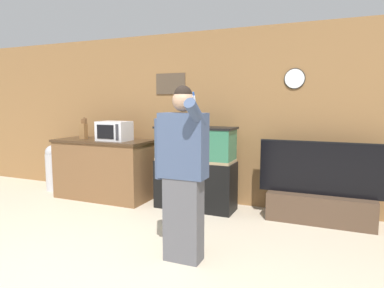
{
  "coord_description": "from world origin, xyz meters",
  "views": [
    {
      "loc": [
        1.97,
        -2.11,
        1.53
      ],
      "look_at": [
        0.41,
        1.55,
        1.05
      ],
      "focal_mm": 32.0,
      "sensor_mm": 36.0,
      "label": 1
    }
  ],
  "objects_px": {
    "knife_block": "(83,130)",
    "aquarium_on_stand": "(195,168)",
    "trash_bin": "(53,167)",
    "tv_on_stand": "(320,199)",
    "microwave": "(114,131)",
    "person_standing": "(182,171)",
    "counter_island": "(104,169)"
  },
  "relations": [
    {
      "from": "tv_on_stand",
      "to": "knife_block",
      "type": "bearing_deg",
      "value": -177.37
    },
    {
      "from": "counter_island",
      "to": "knife_block",
      "type": "bearing_deg",
      "value": -176.78
    },
    {
      "from": "knife_block",
      "to": "aquarium_on_stand",
      "type": "relative_size",
      "value": 0.3
    },
    {
      "from": "microwave",
      "to": "trash_bin",
      "type": "distance_m",
      "value": 1.55
    },
    {
      "from": "microwave",
      "to": "person_standing",
      "type": "xyz_separation_m",
      "value": [
        1.84,
        -1.48,
        -0.21
      ]
    },
    {
      "from": "microwave",
      "to": "knife_block",
      "type": "bearing_deg",
      "value": 179.07
    },
    {
      "from": "microwave",
      "to": "tv_on_stand",
      "type": "bearing_deg",
      "value": 3.35
    },
    {
      "from": "counter_island",
      "to": "aquarium_on_stand",
      "type": "relative_size",
      "value": 1.32
    },
    {
      "from": "microwave",
      "to": "knife_block",
      "type": "xyz_separation_m",
      "value": [
        -0.61,
        0.01,
        -0.01
      ]
    },
    {
      "from": "knife_block",
      "to": "trash_bin",
      "type": "relative_size",
      "value": 0.44
    },
    {
      "from": "knife_block",
      "to": "trash_bin",
      "type": "distance_m",
      "value": 1.03
    },
    {
      "from": "knife_block",
      "to": "person_standing",
      "type": "distance_m",
      "value": 2.87
    },
    {
      "from": "counter_island",
      "to": "trash_bin",
      "type": "relative_size",
      "value": 1.98
    },
    {
      "from": "aquarium_on_stand",
      "to": "tv_on_stand",
      "type": "distance_m",
      "value": 1.72
    },
    {
      "from": "knife_block",
      "to": "trash_bin",
      "type": "xyz_separation_m",
      "value": [
        -0.77,
        0.09,
        -0.67
      ]
    },
    {
      "from": "person_standing",
      "to": "microwave",
      "type": "bearing_deg",
      "value": 141.24
    },
    {
      "from": "microwave",
      "to": "aquarium_on_stand",
      "type": "xyz_separation_m",
      "value": [
        1.33,
        0.09,
        -0.5
      ]
    },
    {
      "from": "counter_island",
      "to": "aquarium_on_stand",
      "type": "distance_m",
      "value": 1.58
    },
    {
      "from": "person_standing",
      "to": "trash_bin",
      "type": "xyz_separation_m",
      "value": [
        -3.22,
        1.58,
        -0.47
      ]
    },
    {
      "from": "counter_island",
      "to": "microwave",
      "type": "distance_m",
      "value": 0.67
    },
    {
      "from": "counter_island",
      "to": "microwave",
      "type": "relative_size",
      "value": 3.25
    },
    {
      "from": "knife_block",
      "to": "tv_on_stand",
      "type": "height_order",
      "value": "knife_block"
    },
    {
      "from": "tv_on_stand",
      "to": "person_standing",
      "type": "bearing_deg",
      "value": -125.47
    },
    {
      "from": "person_standing",
      "to": "trash_bin",
      "type": "bearing_deg",
      "value": 153.93
    },
    {
      "from": "microwave",
      "to": "tv_on_stand",
      "type": "distance_m",
      "value": 3.13
    },
    {
      "from": "knife_block",
      "to": "trash_bin",
      "type": "height_order",
      "value": "knife_block"
    },
    {
      "from": "knife_block",
      "to": "person_standing",
      "type": "height_order",
      "value": "person_standing"
    },
    {
      "from": "counter_island",
      "to": "tv_on_stand",
      "type": "bearing_deg",
      "value": 2.57
    },
    {
      "from": "microwave",
      "to": "aquarium_on_stand",
      "type": "distance_m",
      "value": 1.42
    },
    {
      "from": "tv_on_stand",
      "to": "trash_bin",
      "type": "bearing_deg",
      "value": -178.99
    },
    {
      "from": "aquarium_on_stand",
      "to": "person_standing",
      "type": "distance_m",
      "value": 1.67
    },
    {
      "from": "tv_on_stand",
      "to": "trash_bin",
      "type": "height_order",
      "value": "tv_on_stand"
    }
  ]
}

